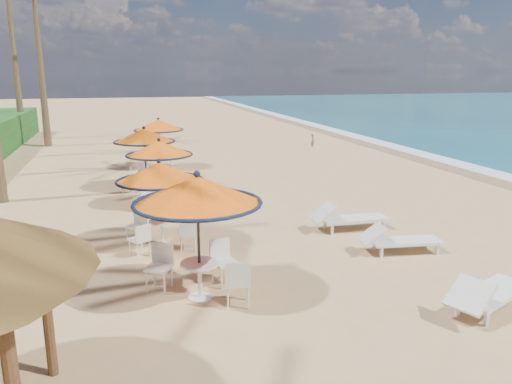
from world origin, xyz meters
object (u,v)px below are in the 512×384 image
at_px(station_4, 159,131).
at_px(lounger_mid, 398,239).
at_px(station_1, 159,183).
at_px(station_2, 160,157).
at_px(station_0, 199,206).
at_px(lounger_far, 347,217).
at_px(lounger_near, 487,293).
at_px(station_3, 143,143).

bearing_deg(station_4, lounger_mid, -69.88).
xyz_separation_m(station_1, station_2, (0.35, 3.97, 0.01)).
height_order(station_1, station_4, station_4).
xyz_separation_m(station_0, lounger_far, (4.63, 3.19, -1.51)).
distance_m(station_0, station_1, 3.24).
height_order(station_1, lounger_near, station_1).
height_order(lounger_near, lounger_far, lounger_far).
bearing_deg(lounger_mid, station_0, -159.12).
xyz_separation_m(station_3, station_4, (0.94, 4.09, -0.04)).
relative_size(station_1, lounger_near, 1.01).
bearing_deg(station_1, station_3, 90.40).
bearing_deg(station_1, station_4, 85.25).
xyz_separation_m(lounger_near, lounger_far, (-0.36, 5.18, 0.01)).
relative_size(station_1, station_2, 1.00).
distance_m(station_0, station_4, 13.92).
height_order(station_2, station_3, station_3).
bearing_deg(lounger_mid, lounger_near, -83.43).
relative_size(station_3, lounger_far, 1.08).
distance_m(station_2, lounger_mid, 8.01).
relative_size(station_2, lounger_near, 1.01).
bearing_deg(station_2, station_4, 85.46).
distance_m(station_3, station_4, 4.19).
distance_m(station_2, lounger_near, 10.58).
distance_m(station_1, lounger_mid, 6.04).
relative_size(station_0, lounger_near, 1.15).
bearing_deg(station_2, station_0, -88.79).
xyz_separation_m(station_3, lounger_near, (5.54, -11.82, -1.38)).
xyz_separation_m(station_0, station_3, (-0.55, 9.83, -0.13)).
distance_m(station_2, station_4, 6.78).
bearing_deg(station_3, station_2, -81.49).
height_order(station_3, lounger_mid, station_3).
relative_size(station_3, lounger_mid, 1.14).
bearing_deg(lounger_far, lounger_near, -84.28).
relative_size(station_2, lounger_mid, 1.09).
distance_m(station_1, station_3, 6.63).
bearing_deg(station_3, lounger_far, -52.03).
xyz_separation_m(station_1, lounger_far, (5.14, -0.00, -1.28)).
bearing_deg(lounger_mid, station_2, 138.58).
relative_size(lounger_near, lounger_far, 1.01).
height_order(station_1, lounger_far, station_1).
bearing_deg(station_4, station_0, -91.59).
bearing_deg(lounger_near, station_4, 81.60).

